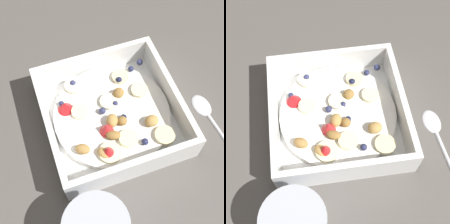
% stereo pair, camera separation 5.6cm
% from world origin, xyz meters
% --- Properties ---
extents(ground_plane, '(2.40, 2.40, 0.00)m').
position_xyz_m(ground_plane, '(0.00, 0.00, 0.00)').
color(ground_plane, '#56514C').
extents(fruit_bowl, '(0.23, 0.23, 0.06)m').
position_xyz_m(fruit_bowl, '(-0.01, 0.01, 0.02)').
color(fruit_bowl, white).
rests_on(fruit_bowl, ground).
extents(spoon, '(0.04, 0.17, 0.01)m').
position_xyz_m(spoon, '(-0.18, 0.06, 0.00)').
color(spoon, silver).
rests_on(spoon, ground).
extents(yogurt_cup, '(0.09, 0.09, 0.08)m').
position_xyz_m(yogurt_cup, '(0.08, 0.19, 0.04)').
color(yogurt_cup, white).
rests_on(yogurt_cup, ground).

